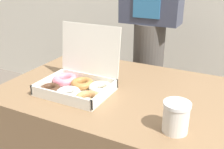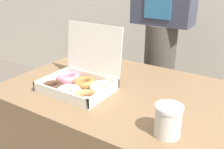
{
  "view_description": "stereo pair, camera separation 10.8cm",
  "coord_description": "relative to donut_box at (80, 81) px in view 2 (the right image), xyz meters",
  "views": [
    {
      "loc": [
        0.41,
        -0.97,
        1.25
      ],
      "look_at": [
        -0.05,
        -0.07,
        0.83
      ],
      "focal_mm": 42.0,
      "sensor_mm": 36.0,
      "label": 1
    },
    {
      "loc": [
        0.5,
        -0.91,
        1.25
      ],
      "look_at": [
        -0.05,
        -0.07,
        0.83
      ],
      "focal_mm": 42.0,
      "sensor_mm": 36.0,
      "label": 2
    }
  ],
  "objects": [
    {
      "name": "person_customer",
      "position": [
        0.07,
        0.74,
        0.17
      ],
      "size": [
        0.37,
        0.21,
        1.71
      ],
      "color": "#4C4742",
      "rests_on": "ground_plane"
    },
    {
      "name": "donut_box",
      "position": [
        0.0,
        0.0,
        0.0
      ],
      "size": [
        0.33,
        0.27,
        0.27
      ],
      "color": "silver",
      "rests_on": "table"
    },
    {
      "name": "coffee_cup",
      "position": [
        0.46,
        -0.12,
        0.02
      ],
      "size": [
        0.09,
        0.09,
        0.11
      ],
      "color": "silver",
      "rests_on": "table"
    }
  ]
}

